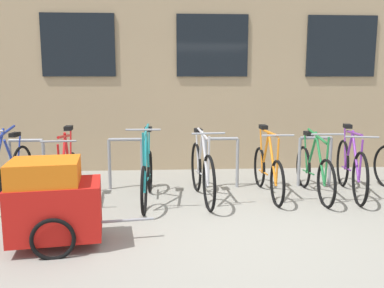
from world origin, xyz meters
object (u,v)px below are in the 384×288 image
Objects in this scene: bicycle_red at (67,177)px; bicycle_purple at (351,168)px; bicycle_teal at (147,175)px; bicycle_green at (314,171)px; bike_trailer at (54,202)px; bicycle_blue at (7,173)px; bicycle_orange at (268,170)px; bicycle_silver at (202,171)px.

bicycle_red is 0.90× the size of bicycle_purple.
bicycle_teal reaches higher than bicycle_green.
bike_trailer is at bearing -81.24° from bicycle_red.
bicycle_blue is (-0.88, 0.19, 0.02)m from bicycle_red.
bicycle_orange is at bearing 173.13° from bicycle_green.
bicycle_red is 1.48m from bike_trailer.
bicycle_silver is (-0.99, -0.15, 0.03)m from bicycle_orange.
bicycle_teal reaches higher than bicycle_silver.
bicycle_teal is at bearing -173.16° from bicycle_orange.
bicycle_blue is at bearing -179.71° from bicycle_purple.
bicycle_blue is 1.19× the size of bike_trailer.
bicycle_green is 0.97× the size of bicycle_blue.
bicycle_purple is (0.57, 0.05, 0.03)m from bicycle_green.
bicycle_orange is 2.88m from bicycle_red.
bicycle_green is 3.54m from bicycle_red.
bicycle_purple is (4.99, 0.03, 0.01)m from bicycle_blue.
bicycle_red is 0.92× the size of bicycle_silver.
bicycle_green is at bearing -175.35° from bicycle_purple.
bicycle_blue is at bearing 167.94° from bicycle_red.
bicycle_teal is at bearing -4.42° from bicycle_blue.
bicycle_orange is 0.96× the size of bicycle_silver.
bicycle_orange is 1.00m from bicycle_silver.
bicycle_orange is at bearing 6.84° from bicycle_teal.
bicycle_silver reaches higher than bicycle_green.
bicycle_red is at bearing 98.76° from bike_trailer.
bicycle_green is at bearing 2.69° from bicycle_red.
bicycle_teal is 1.10m from bicycle_red.
bicycle_green is 1.01× the size of bicycle_orange.
bicycle_red is at bearing -12.06° from bicycle_blue.
bicycle_red is 0.90m from bicycle_blue.
bicycle_orange is 0.94× the size of bicycle_purple.
bicycle_purple is 4.23m from bike_trailer.
bicycle_green is 1.05× the size of bicycle_red.
bicycle_green is 0.97× the size of bicycle_silver.
bicycle_blue is 1.99m from bike_trailer.
bike_trailer is at bearing -120.23° from bicycle_teal.
bicycle_teal is 1.01× the size of bicycle_green.
bicycle_teal reaches higher than bicycle_red.
bike_trailer is at bearing -153.77° from bicycle_green.
bicycle_silver is (-1.66, -0.07, 0.03)m from bicycle_green.
bicycle_red is at bearing -177.31° from bicycle_green.
bicycle_purple is at bearing 0.29° from bicycle_blue.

